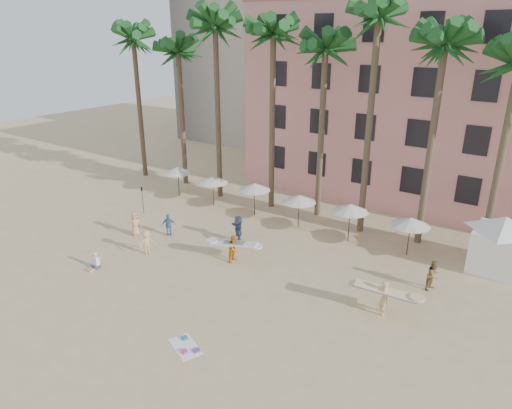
{
  "coord_description": "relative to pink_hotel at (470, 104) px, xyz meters",
  "views": [
    {
      "loc": [
        13.99,
        -14.65,
        13.66
      ],
      "look_at": [
        -0.3,
        6.0,
        4.0
      ],
      "focal_mm": 32.0,
      "sensor_mm": 36.0,
      "label": 1
    }
  ],
  "objects": [
    {
      "name": "carrier_white",
      "position": [
        -8.69,
        -20.39,
        -7.06
      ],
      "size": [
        3.03,
        1.64,
        1.76
      ],
      "color": "orange",
      "rests_on": "ground"
    },
    {
      "name": "carrier_yellow",
      "position": [
        1.05,
        -20.6,
        -6.94
      ],
      "size": [
        3.19,
        1.33,
        1.92
      ],
      "color": "tan",
      "rests_on": "ground"
    },
    {
      "name": "umbrella_row",
      "position": [
        -10.0,
        -13.5,
        -5.67
      ],
      "size": [
        22.5,
        2.7,
        2.73
      ],
      "color": "#332B23",
      "rests_on": "ground"
    },
    {
      "name": "seated_man",
      "position": [
        -15.09,
        -26.0,
        -7.65
      ],
      "size": [
        0.44,
        0.78,
        1.01
      ],
      "color": "#3F3F4C",
      "rests_on": "ground"
    },
    {
      "name": "pink_hotel",
      "position": [
        0.0,
        0.0,
        0.0
      ],
      "size": [
        35.0,
        14.0,
        16.0
      ],
      "primitive_type": "cube",
      "color": "pink",
      "rests_on": "ground"
    },
    {
      "name": "paddle",
      "position": [
        -19.42,
        -18.15,
        -6.59
      ],
      "size": [
        0.18,
        0.04,
        2.23
      ],
      "color": "black",
      "rests_on": "ground"
    },
    {
      "name": "palm_row",
      "position": [
        -6.49,
        -11.0,
        4.97
      ],
      "size": [
        44.4,
        5.4,
        16.3
      ],
      "color": "brown",
      "rests_on": "ground"
    },
    {
      "name": "cabana",
      "position": [
        5.08,
        -12.28,
        -5.93
      ],
      "size": [
        4.59,
        4.59,
        3.5
      ],
      "color": "white",
      "rests_on": "ground"
    },
    {
      "name": "ground",
      "position": [
        -7.0,
        -26.0,
        -8.0
      ],
      "size": [
        120.0,
        120.0,
        0.0
      ],
      "primitive_type": "plane",
      "color": "#D1B789",
      "rests_on": "ground"
    },
    {
      "name": "beachgoers",
      "position": [
        -10.07,
        -19.49,
        -7.11
      ],
      "size": [
        20.05,
        7.27,
        1.92
      ],
      "color": "olive",
      "rests_on": "ground"
    },
    {
      "name": "beach_towel",
      "position": [
        -5.45,
        -28.31,
        -7.97
      ],
      "size": [
        2.05,
        1.63,
        0.14
      ],
      "color": "white",
      "rests_on": "ground"
    }
  ]
}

